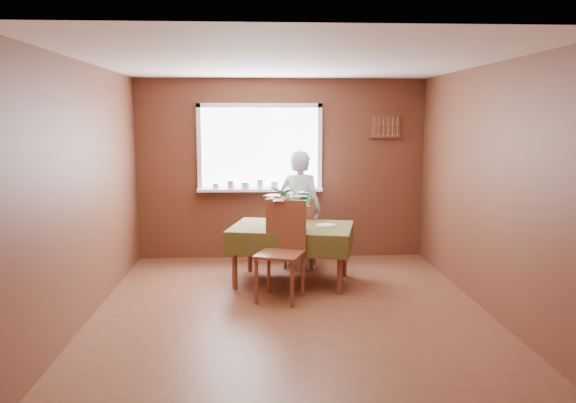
{
  "coord_description": "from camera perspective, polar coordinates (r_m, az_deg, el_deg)",
  "views": [
    {
      "loc": [
        -0.33,
        -5.55,
        1.96
      ],
      "look_at": [
        0.0,
        0.55,
        1.05
      ],
      "focal_mm": 35.0,
      "sensor_mm": 36.0,
      "label": 1
    }
  ],
  "objects": [
    {
      "name": "chair_far",
      "position": [
        7.35,
        1.17,
        -2.85
      ],
      "size": [
        0.48,
        0.48,
        0.95
      ],
      "rotation": [
        0.0,
        0.0,
        2.95
      ],
      "color": "brown",
      "rests_on": "floor"
    },
    {
      "name": "spoon_rack",
      "position": [
        7.96,
        9.9,
        7.57
      ],
      "size": [
        0.44,
        0.05,
        0.33
      ],
      "color": "brown",
      "rests_on": "wall_back"
    },
    {
      "name": "table_knife",
      "position": [
        6.5,
        1.61,
        -2.72
      ],
      "size": [
        0.02,
        0.2,
        0.0
      ],
      "primitive_type": "cube",
      "rotation": [
        0.0,
        0.0,
        0.01
      ],
      "color": "silver",
      "rests_on": "dining_table"
    },
    {
      "name": "window_assembly",
      "position": [
        7.77,
        -2.86,
        3.92
      ],
      "size": [
        1.72,
        0.2,
        1.22
      ],
      "color": "white",
      "rests_on": "wall_back"
    },
    {
      "name": "wall_right",
      "position": [
        6.06,
        19.55,
        1.25
      ],
      "size": [
        0.0,
        4.5,
        4.5
      ],
      "primitive_type": "plane",
      "rotation": [
        1.57,
        0.0,
        -1.57
      ],
      "color": "brown",
      "rests_on": "floor"
    },
    {
      "name": "dining_table",
      "position": [
        6.69,
        0.38,
        -3.19
      ],
      "size": [
        1.6,
        1.25,
        0.7
      ],
      "rotation": [
        0.0,
        0.0,
        -0.22
      ],
      "color": "brown",
      "rests_on": "floor"
    },
    {
      "name": "wall_back",
      "position": [
        7.84,
        -0.67,
        3.28
      ],
      "size": [
        4.0,
        0.0,
        4.0
      ],
      "primitive_type": "plane",
      "rotation": [
        1.57,
        0.0,
        0.0
      ],
      "color": "brown",
      "rests_on": "floor"
    },
    {
      "name": "side_plate",
      "position": [
        6.7,
        3.86,
        -2.42
      ],
      "size": [
        0.27,
        0.27,
        0.01
      ],
      "primitive_type": "cylinder",
      "rotation": [
        0.0,
        0.0,
        0.2
      ],
      "color": "white",
      "rests_on": "dining_table"
    },
    {
      "name": "seated_woman",
      "position": [
        7.3,
        1.2,
        -0.85
      ],
      "size": [
        0.67,
        0.56,
        1.55
      ],
      "primitive_type": "imported",
      "rotation": [
        0.0,
        0.0,
        2.74
      ],
      "color": "white",
      "rests_on": "floor"
    },
    {
      "name": "wall_left",
      "position": [
        5.84,
        -19.7,
        0.99
      ],
      "size": [
        0.0,
        4.5,
        4.5
      ],
      "primitive_type": "plane",
      "rotation": [
        1.57,
        0.0,
        1.57
      ],
      "color": "brown",
      "rests_on": "floor"
    },
    {
      "name": "wall_front",
      "position": [
        3.39,
        2.57,
        -3.65
      ],
      "size": [
        4.0,
        0.0,
        4.0
      ],
      "primitive_type": "plane",
      "rotation": [
        -1.57,
        0.0,
        0.0
      ],
      "color": "brown",
      "rests_on": "floor"
    },
    {
      "name": "floor",
      "position": [
        5.89,
        0.29,
        -10.95
      ],
      "size": [
        4.5,
        4.5,
        0.0
      ],
      "primitive_type": "plane",
      "color": "brown",
      "rests_on": "ground"
    },
    {
      "name": "ceiling",
      "position": [
        5.58,
        0.31,
        14.02
      ],
      "size": [
        4.5,
        4.5,
        0.0
      ],
      "primitive_type": "plane",
      "rotation": [
        3.14,
        0.0,
        0.0
      ],
      "color": "white",
      "rests_on": "wall_back"
    },
    {
      "name": "flower_bouquet",
      "position": [
        6.44,
        0.15,
        -0.23
      ],
      "size": [
        0.53,
        0.53,
        0.46
      ],
      "rotation": [
        0.0,
        0.0,
        0.12
      ],
      "color": "white",
      "rests_on": "dining_table"
    },
    {
      "name": "chair_near",
      "position": [
        6.12,
        -0.56,
        -4.58
      ],
      "size": [
        0.59,
        0.59,
        1.07
      ],
      "rotation": [
        0.0,
        0.0,
        -0.36
      ],
      "color": "brown",
      "rests_on": "floor"
    }
  ]
}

